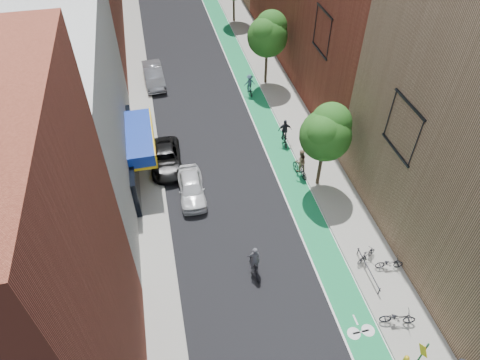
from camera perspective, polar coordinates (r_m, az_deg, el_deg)
ground at (r=23.89m, az=5.64°, el=-19.33°), size 160.00×160.00×0.00m
bike_lane at (r=42.65m, az=0.52°, el=13.88°), size 2.00×68.00×0.01m
sidewalk_left at (r=41.78m, az=-13.27°, el=12.10°), size 2.00×68.00×0.15m
sidewalk_right at (r=43.18m, az=3.86°, el=14.30°), size 3.00×68.00×0.15m
building_left_white at (r=29.14m, az=-23.72°, el=8.26°), size 8.00×20.00×12.00m
tree_near at (r=27.91m, az=11.46°, el=6.32°), size 3.40×3.36×6.42m
tree_mid at (r=39.09m, az=3.75°, el=18.93°), size 3.55×3.53×6.74m
sign_pole at (r=22.73m, az=22.84°, el=-20.93°), size 0.13×0.71×3.00m
parked_car_white at (r=29.30m, az=-6.49°, el=-1.02°), size 1.83×4.32×1.46m
parked_car_black at (r=31.88m, az=-9.84°, el=2.81°), size 2.36×4.89×1.34m
parked_car_silver at (r=41.70m, az=-11.44°, el=13.53°), size 1.94×4.99×1.62m
cyclist_lead at (r=25.08m, az=1.93°, el=-11.22°), size 0.73×1.92×2.13m
cyclist_lane_near at (r=30.86m, az=8.02°, el=2.03°), size 1.02×1.92×2.16m
cyclist_lane_mid at (r=33.59m, az=5.99°, el=6.03°), size 1.09×1.80×2.14m
cyclist_lane_far at (r=39.29m, az=1.30°, el=12.46°), size 1.04×1.64×1.90m
parked_bike_near at (r=24.81m, az=20.29°, el=-16.82°), size 1.97×1.12×0.98m
parked_bike_mid at (r=26.65m, az=16.52°, el=-9.58°), size 1.56×1.03×0.91m
parked_bike_far at (r=26.74m, az=19.30°, el=-10.41°), size 1.70×0.84×0.85m
fire_hydrant at (r=23.92m, az=21.22°, el=-21.47°), size 0.26×0.26×0.75m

